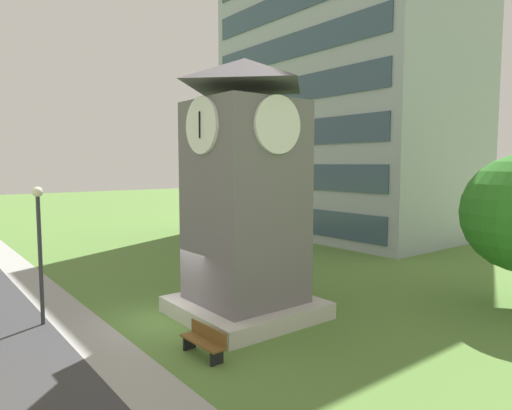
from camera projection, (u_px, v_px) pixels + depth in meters
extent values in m
plane|color=#567F38|center=(168.00, 321.00, 16.53)|extent=(160.00, 160.00, 0.00)
cube|color=#9E9E99|center=(95.00, 338.00, 14.90)|extent=(120.00, 1.60, 0.01)
cube|color=#9EA8B2|center=(346.00, 58.00, 37.16)|extent=(19.41, 12.26, 28.80)
cube|color=#384C60|center=(289.00, 218.00, 34.54)|extent=(17.86, 0.10, 1.80)
cube|color=#384C60|center=(289.00, 176.00, 34.24)|extent=(17.86, 0.10, 1.80)
cube|color=#384C60|center=(289.00, 134.00, 33.95)|extent=(17.86, 0.10, 1.80)
cube|color=#384C60|center=(290.00, 90.00, 33.66)|extent=(17.86, 0.10, 1.80)
cube|color=#384C60|center=(290.00, 46.00, 33.37)|extent=(17.86, 0.10, 1.80)
cube|color=#384C60|center=(290.00, 2.00, 33.08)|extent=(17.86, 0.10, 1.80)
cube|color=slate|center=(245.00, 210.00, 16.80)|extent=(3.57, 3.57, 8.01)
cube|color=beige|center=(245.00, 307.00, 17.14)|extent=(4.82, 4.82, 0.60)
pyramid|color=#555155|center=(245.00, 73.00, 16.34)|extent=(3.93, 3.93, 1.03)
cylinder|color=white|center=(202.00, 125.00, 15.39)|extent=(1.97, 0.12, 1.97)
cylinder|color=white|center=(278.00, 125.00, 15.07)|extent=(0.12, 1.97, 1.97)
cube|color=black|center=(200.00, 120.00, 15.33)|extent=(0.07, 0.08, 0.59)
cube|color=black|center=(200.00, 125.00, 15.34)|extent=(0.05, 0.06, 0.88)
cube|color=brown|center=(202.00, 342.00, 13.42)|extent=(1.82, 0.57, 0.06)
cube|color=brown|center=(208.00, 333.00, 13.54)|extent=(1.80, 0.14, 0.40)
cube|color=black|center=(189.00, 342.00, 13.98)|extent=(0.10, 0.44, 0.45)
cube|color=black|center=(217.00, 357.00, 12.90)|extent=(0.10, 0.44, 0.45)
cylinder|color=#333338|center=(40.00, 261.00, 15.97)|extent=(0.14, 0.14, 4.58)
sphere|color=#F2EFCC|center=(37.00, 192.00, 15.74)|extent=(0.36, 0.36, 0.36)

